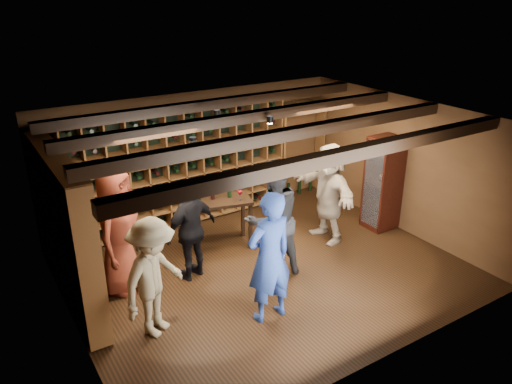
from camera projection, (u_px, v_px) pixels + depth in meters
ground at (267, 270)px, 8.14m from camera, size 6.00×6.00×0.00m
room_shell at (266, 125)px, 7.25m from camera, size 6.00×6.00×6.00m
wine_rack_back at (175, 169)px, 9.26m from camera, size 4.65×0.30×2.20m
wine_rack_left at (65, 230)px, 6.95m from camera, size 0.30×2.65×2.20m
crate_shelf at (302, 125)px, 10.53m from camera, size 1.20×0.32×2.07m
display_cabinet at (383, 185)px, 9.30m from camera, size 0.55×0.50×1.75m
man_blue_shirt at (269, 257)px, 6.65m from camera, size 0.70×0.47×1.89m
man_grey_suit at (273, 219)px, 7.69m from camera, size 0.99×0.80×1.93m
guest_red_floral at (118, 231)px, 7.27m from camera, size 1.10×1.14×1.97m
guest_woman_black at (191, 230)px, 7.67m from camera, size 1.04×0.66×1.65m
guest_khaki at (154, 278)px, 6.40m from camera, size 1.24×1.09×1.66m
guest_beige at (329, 192)px, 8.85m from camera, size 0.65×1.70×1.80m
tasting_table at (216, 206)px, 8.60m from camera, size 1.30×0.89×1.17m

